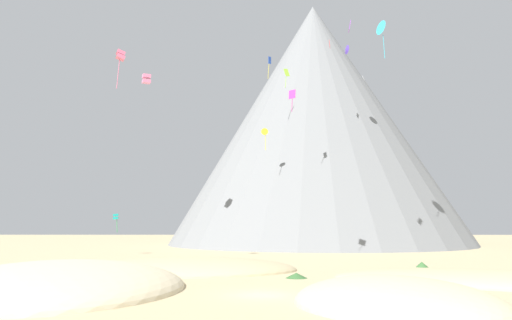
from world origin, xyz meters
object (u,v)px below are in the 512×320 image
Objects in this scene: kite_magenta_mid at (292,96)px; kite_yellow_mid at (265,132)px; kite_teal_low at (116,217)px; bush_far_left at (422,264)px; bush_low_patch at (157,264)px; kite_rainbow_high at (121,56)px; kite_cyan_high at (381,28)px; kite_blue_high at (269,63)px; kite_lime_high at (287,74)px; bush_far_right at (296,275)px; kite_pink_high at (146,79)px; bush_mid_center at (118,288)px; kite_red_high at (330,44)px; rock_massif at (323,127)px; kite_violet_high at (350,26)px; kite_indigo_high at (346,50)px; bush_ridge_crest at (179,272)px.

kite_yellow_mid is at bearing 173.27° from kite_magenta_mid.
bush_far_left is at bearing 51.07° from kite_teal_low.
bush_low_patch is 26.44m from kite_rainbow_high.
kite_magenta_mid reaches higher than bush_low_patch.
bush_far_left is 0.23× the size of kite_cyan_high.
kite_blue_high is 14.74m from kite_lime_high.
bush_far_right is 49.45m from kite_yellow_mid.
kite_lime_high is (3.94, -7.80, 9.09)m from kite_yellow_mid.
kite_pink_high is at bearing 125.67° from bush_far_right.
kite_yellow_mid is at bearing 67.72° from bush_low_patch.
bush_low_patch is 43.13m from kite_lime_high.
bush_mid_center is 70.79m from kite_red_high.
kite_yellow_mid is 36.72m from kite_rainbow_high.
kite_red_high is at bearing -5.88° from kite_cyan_high.
kite_blue_high is at bearing 13.10° from kite_pink_high.
bush_mid_center is at bearing -107.76° from rock_massif.
kite_pink_high reaches higher than bush_low_patch.
bush_far_left is 0.29× the size of kite_blue_high.
bush_low_patch is 0.51× the size of kite_lime_high.
kite_violet_high reaches higher than kite_rainbow_high.
kite_cyan_high is (29.37, 34.28, 35.38)m from bush_mid_center.
rock_massif is 18.17× the size of kite_blue_high.
bush_far_left is (30.84, -1.15, 0.06)m from bush_low_patch.
kite_indigo_high is 0.40× the size of kite_blue_high.
kite_magenta_mid is 2.00× the size of kite_red_high.
kite_cyan_high reaches higher than kite_teal_low.
bush_far_right is at bearing -37.97° from bush_low_patch.
rock_massif is at bearing 50.48° from kite_red_high.
kite_magenta_mid is at bearing -73.43° from kite_lime_high.
bush_far_left reaches higher than bush_low_patch.
kite_blue_high is at bearing 169.83° from kite_magenta_mid.
bush_far_left is 56.47m from kite_blue_high.
kite_rainbow_high is at bearing 149.54° from bush_far_right.
bush_far_right is 0.63× the size of kite_magenta_mid.
kite_lime_high is at bearing 87.88° from bush_far_right.
kite_pink_high is at bearing -133.31° from kite_magenta_mid.
kite_indigo_high is at bearing 53.42° from kite_lime_high.
kite_indigo_high is at bearing 95.68° from kite_teal_low.
kite_red_high is at bearing -86.71° from kite_indigo_high.
kite_yellow_mid is (13.01, 31.77, 22.51)m from bush_low_patch.
bush_ridge_crest is 0.42× the size of kite_teal_low.
bush_far_left is at bearing 44.96° from kite_magenta_mid.
kite_cyan_high is (38.76, -6.23, 6.06)m from kite_pink_high.
kite_rainbow_high is (-19.57, -36.46, -12.63)m from kite_blue_high.
kite_violet_high is (9.50, 19.14, 32.77)m from bush_far_right.
kite_red_high is at bearing 58.63° from kite_lime_high.
kite_violet_high reaches higher than bush_ridge_crest.
bush_ridge_crest is 0.80× the size of kite_red_high.
kite_blue_high is 13.06m from kite_red_high.
bush_low_patch is at bearing 112.99° from bush_ridge_crest.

